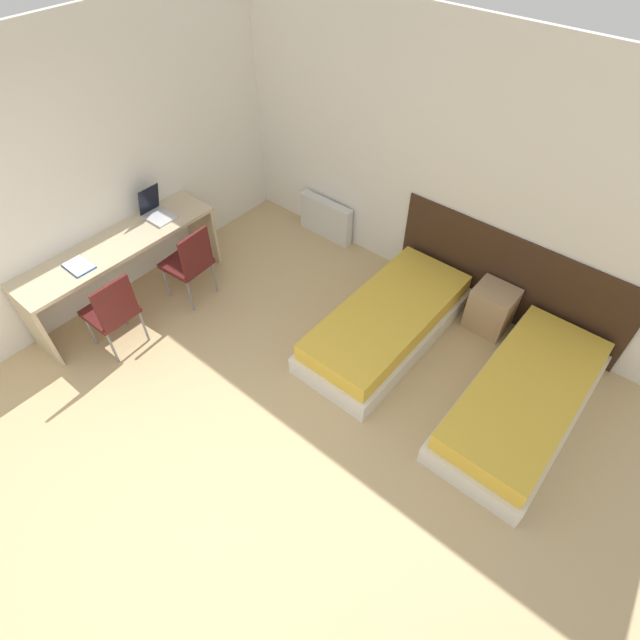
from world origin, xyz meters
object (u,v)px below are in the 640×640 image
(bed_near_door, at_px, (523,400))
(laptop, at_px, (156,211))
(bed_near_window, at_px, (387,323))
(nightstand, at_px, (491,308))
(chair_near_notebook, at_px, (112,310))
(chair_near_laptop, at_px, (190,261))

(bed_near_door, bearing_deg, laptop, -168.95)
(bed_near_window, distance_m, bed_near_door, 1.43)
(bed_near_window, height_order, laptop, laptop)
(nightstand, height_order, chair_near_notebook, chair_near_notebook)
(chair_near_laptop, bearing_deg, laptop, 166.96)
(nightstand, bearing_deg, chair_near_laptop, -148.11)
(bed_near_door, relative_size, chair_near_laptop, 2.19)
(chair_near_laptop, relative_size, laptop, 2.72)
(bed_near_window, distance_m, nightstand, 1.07)
(chair_near_laptop, bearing_deg, chair_near_notebook, -94.44)
(nightstand, xyz_separation_m, chair_near_notebook, (-2.64, -2.57, 0.26))
(bed_near_window, xyz_separation_m, laptop, (-2.46, -0.76, 0.65))
(bed_near_window, relative_size, nightstand, 3.99)
(bed_near_door, xyz_separation_m, chair_near_laptop, (-3.35, -0.84, 0.31))
(bed_near_window, xyz_separation_m, chair_near_notebook, (-1.92, -1.77, 0.31))
(bed_near_window, relative_size, bed_near_door, 1.00)
(chair_near_laptop, bearing_deg, bed_near_window, 19.23)
(bed_near_window, distance_m, laptop, 2.66)
(bed_near_window, bearing_deg, chair_near_notebook, -137.33)
(nightstand, bearing_deg, bed_near_window, -131.89)
(nightstand, bearing_deg, bed_near_door, -48.11)
(nightstand, distance_m, chair_near_notebook, 3.69)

